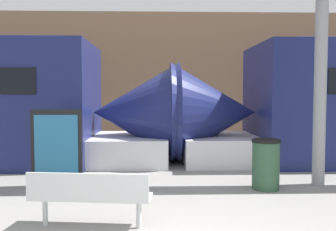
# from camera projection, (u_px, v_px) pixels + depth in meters

# --- Properties ---
(station_wall) EXTENTS (56.00, 0.20, 5.00)m
(station_wall) POSITION_uv_depth(u_px,v_px,m) (157.00, 76.00, 14.76)
(station_wall) COLOR #937051
(station_wall) RESTS_ON ground_plane
(bench_near) EXTENTS (1.66, 0.62, 0.78)m
(bench_near) POSITION_uv_depth(u_px,v_px,m) (90.00, 194.00, 4.98)
(bench_near) COLOR silver
(bench_near) RESTS_ON ground_plane
(trash_bin) EXTENTS (0.54, 0.54, 0.95)m
(trash_bin) POSITION_uv_depth(u_px,v_px,m) (266.00, 164.00, 7.07)
(trash_bin) COLOR #2D5138
(trash_bin) RESTS_ON ground_plane
(poster_board) EXTENTS (0.99, 0.07, 1.50)m
(poster_board) POSITION_uv_depth(u_px,v_px,m) (57.00, 147.00, 7.31)
(poster_board) COLOR black
(poster_board) RESTS_ON ground_plane
(support_column_near) EXTENTS (0.24, 0.24, 3.83)m
(support_column_near) POSITION_uv_depth(u_px,v_px,m) (320.00, 88.00, 7.31)
(support_column_near) COLOR gray
(support_column_near) RESTS_ON ground_plane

